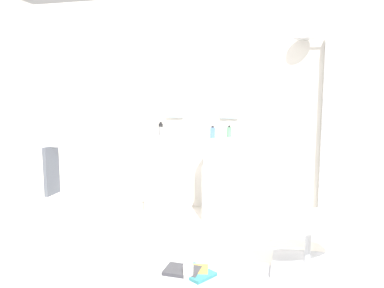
# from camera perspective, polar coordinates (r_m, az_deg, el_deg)

# --- Properties ---
(ground_plane) EXTENTS (4.80, 3.60, 0.04)m
(ground_plane) POSITION_cam_1_polar(r_m,az_deg,el_deg) (3.43, -4.98, -17.46)
(ground_plane) COLOR silver
(rear_partition) EXTENTS (4.80, 0.10, 2.60)m
(rear_partition) POSITION_cam_1_polar(r_m,az_deg,el_deg) (4.69, 1.63, 6.07)
(rear_partition) COLOR silver
(rear_partition) RESTS_ON ground_plane
(pedestal_sink_left) EXTENTS (0.45, 0.45, 1.03)m
(pedestal_sink_left) POSITION_cam_1_polar(r_m,az_deg,el_deg) (4.47, -3.94, -4.48)
(pedestal_sink_left) COLOR white
(pedestal_sink_left) RESTS_ON ground_plane
(pedestal_sink_right) EXTENTS (0.45, 0.45, 1.03)m
(pedestal_sink_right) POSITION_cam_1_polar(r_m,az_deg,el_deg) (4.30, 4.75, -4.97)
(pedestal_sink_right) COLOR white
(pedestal_sink_right) RESTS_ON ground_plane
(vanity_mirror_left) EXTENTS (0.22, 0.03, 0.73)m
(vanity_mirror_left) POSITION_cam_1_polar(r_m,az_deg,el_deg) (4.71, -2.65, 8.43)
(vanity_mirror_left) COLOR #8C9EA8
(vanity_mirror_right) EXTENTS (0.22, 0.03, 0.73)m
(vanity_mirror_right) POSITION_cam_1_polar(r_m,az_deg,el_deg) (4.55, 5.68, 8.42)
(vanity_mirror_right) COLOR #8C9EA8
(shower_column) EXTENTS (0.49, 0.24, 2.05)m
(shower_column) POSITION_cam_1_polar(r_m,az_deg,el_deg) (4.48, 19.70, 2.72)
(shower_column) COLOR #B7BABF
(shower_column) RESTS_ON ground_plane
(lounge_chair) EXTENTS (1.10, 1.10, 0.65)m
(lounge_chair) POSITION_cam_1_polar(r_m,az_deg,el_deg) (3.26, 17.20, -12.12)
(lounge_chair) COLOR #B7BABF
(lounge_chair) RESTS_ON ground_plane
(towel_rack) EXTENTS (0.37, 0.22, 0.95)m
(towel_rack) POSITION_cam_1_polar(r_m,az_deg,el_deg) (4.13, -20.78, -4.05)
(towel_rack) COLOR #B7BABF
(towel_rack) RESTS_ON ground_plane
(area_rug) EXTENTS (1.13, 0.82, 0.01)m
(area_rug) POSITION_cam_1_polar(r_m,az_deg,el_deg) (3.07, 0.20, -20.03)
(area_rug) COLOR #B2B2B7
(area_rug) RESTS_ON ground_plane
(magazine_charcoal) EXTENTS (0.29, 0.21, 0.03)m
(magazine_charcoal) POSITION_cam_1_polar(r_m,az_deg,el_deg) (3.19, -1.49, -18.60)
(magazine_charcoal) COLOR #38383D
(magazine_charcoal) RESTS_ON area_rug
(magazine_teal) EXTENTS (0.34, 0.32, 0.02)m
(magazine_teal) POSITION_cam_1_polar(r_m,az_deg,el_deg) (3.16, 0.62, -18.90)
(magazine_teal) COLOR teal
(magazine_teal) RESTS_ON area_rug
(magazine_ochre) EXTENTS (0.27, 0.22, 0.03)m
(magazine_ochre) POSITION_cam_1_polar(r_m,az_deg,el_deg) (3.20, 0.18, -18.53)
(magazine_ochre) COLOR gold
(magazine_ochre) RESTS_ON area_rug
(coffee_mug) EXTENTS (0.08, 0.08, 0.10)m
(coffee_mug) POSITION_cam_1_polar(r_m,az_deg,el_deg) (3.09, -0.57, -18.72)
(coffee_mug) COLOR white
(coffee_mug) RESTS_ON area_rug
(soap_bottle_grey) EXTENTS (0.06, 0.06, 0.15)m
(soap_bottle_grey) POSITION_cam_1_polar(r_m,az_deg,el_deg) (4.25, -4.61, 1.78)
(soap_bottle_grey) COLOR #99999E
(soap_bottle_grey) RESTS_ON pedestal_sink_left
(soap_bottle_blue) EXTENTS (0.06, 0.06, 0.14)m
(soap_bottle_blue) POSITION_cam_1_polar(r_m,az_deg,el_deg) (4.24, 3.13, 1.74)
(soap_bottle_blue) COLOR #4C72B7
(soap_bottle_blue) RESTS_ON pedestal_sink_right
(soap_bottle_black) EXTENTS (0.05, 0.05, 0.16)m
(soap_bottle_black) POSITION_cam_1_polar(r_m,az_deg,el_deg) (4.54, -4.75, 2.26)
(soap_bottle_black) COLOR black
(soap_bottle_black) RESTS_ON pedestal_sink_left
(soap_bottle_green) EXTENTS (0.05, 0.05, 0.13)m
(soap_bottle_green) POSITION_cam_1_polar(r_m,az_deg,el_deg) (4.36, 5.65, 1.84)
(soap_bottle_green) COLOR #59996B
(soap_bottle_green) RESTS_ON pedestal_sink_right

